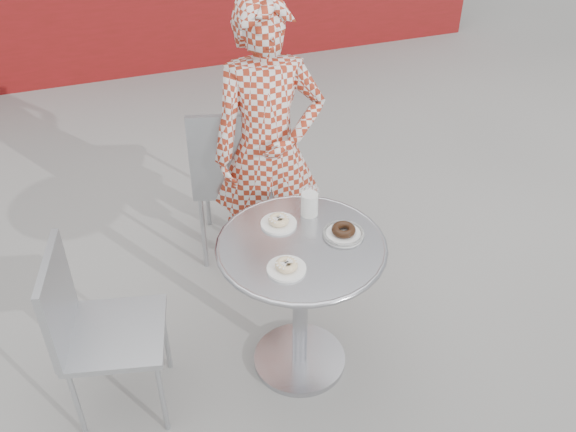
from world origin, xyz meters
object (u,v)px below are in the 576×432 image
object	(u,v)px
seated_person	(268,150)
plate_near	(286,267)
chair_left	(119,361)
milk_cup	(310,203)
chair_far	(239,204)
plate_far	(279,222)
plate_checker	(343,232)
bistro_table	(301,276)

from	to	relation	value
seated_person	plate_near	distance (m)	0.86
chair_left	milk_cup	world-z (taller)	milk_cup
chair_far	plate_near	bearing A→B (deg)	101.42
plate_near	seated_person	bearing A→B (deg)	77.34
plate_far	plate_checker	bearing A→B (deg)	-33.71
bistro_table	seated_person	xyz separation A→B (m)	(0.08, 0.71, 0.22)
seated_person	bistro_table	bearing A→B (deg)	-88.80
chair_left	milk_cup	xyz separation A→B (m)	(0.93, 0.15, 0.53)
plate_near	plate_checker	bearing A→B (deg)	23.63
chair_far	plate_checker	world-z (taller)	chair_far
bistro_table	seated_person	world-z (taller)	seated_person
plate_far	milk_cup	distance (m)	0.16
bistro_table	plate_far	distance (m)	0.26
seated_person	milk_cup	size ratio (longest dim) A/B	11.91
plate_checker	seated_person	bearing A→B (deg)	99.21
plate_far	plate_checker	size ratio (longest dim) A/B	0.88
seated_person	plate_near	size ratio (longest dim) A/B	9.80
plate_near	plate_checker	xyz separation A→B (m)	(0.30, 0.13, -0.00)
chair_far	chair_left	xyz separation A→B (m)	(-0.80, -0.92, -0.04)
bistro_table	chair_far	size ratio (longest dim) A/B	0.76
bistro_table	chair_far	world-z (taller)	chair_far
chair_left	milk_cup	size ratio (longest dim) A/B	6.56
plate_checker	bistro_table	bearing A→B (deg)	-179.54
chair_far	plate_near	distance (m)	1.18
milk_cup	plate_far	bearing A→B (deg)	-169.91
plate_near	chair_far	bearing A→B (deg)	85.65
chair_left	plate_far	world-z (taller)	chair_left
plate_near	plate_checker	world-z (taller)	plate_checker
bistro_table	milk_cup	distance (m)	0.32
chair_left	plate_checker	size ratio (longest dim) A/B	4.78
bistro_table	plate_near	size ratio (longest dim) A/B	4.64
chair_left	seated_person	xyz separation A→B (m)	(0.90, 0.66, 0.52)
chair_far	plate_near	world-z (taller)	chair_far
seated_person	plate_far	distance (m)	0.56
chair_far	chair_left	size ratio (longest dim) A/B	1.14
plate_far	plate_checker	distance (m)	0.29
seated_person	plate_far	size ratio (longest dim) A/B	9.86
bistro_table	chair_far	xyz separation A→B (m)	(-0.03, 0.96, -0.26)
seated_person	plate_far	bearing A→B (deg)	-95.43
milk_cup	plate_checker	bearing A→B (deg)	-65.25
chair_far	plate_far	xyz separation A→B (m)	(-0.02, -0.80, 0.45)
plate_checker	milk_cup	size ratio (longest dim) A/B	1.37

